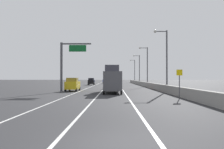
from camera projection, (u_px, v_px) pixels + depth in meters
The scene contains 17 objects.
ground_plane at pixel (114, 85), 71.68m from camera, with size 320.00×320.00×0.00m, color #2D2D30.
lane_stripe_left at pixel (93, 86), 62.73m from camera, with size 0.16×130.00×0.00m, color silver.
lane_stripe_center at pixel (107, 86), 62.70m from camera, with size 0.16×130.00×0.00m, color silver.
lane_stripe_right at pixel (120, 86), 62.67m from camera, with size 0.16×130.00×0.00m, color silver.
jersey_barrier_right at pixel (152, 86), 47.63m from camera, with size 0.60×120.00×1.10m, color gray.
overhead_sign_gantry at pixel (66, 61), 35.83m from camera, with size 4.68×0.36×7.50m.
speed_advisory_sign at pixel (179, 82), 24.28m from camera, with size 0.60×0.11×3.00m.
lamp_post_right_second at pixel (165, 56), 36.75m from camera, with size 2.14×0.44×9.58m.
lamp_post_right_third at pixel (146, 64), 57.28m from camera, with size 2.14×0.44×9.58m.
lamp_post_right_fourth at pixel (139, 67), 77.80m from camera, with size 2.14×0.44×9.58m.
lamp_post_right_fifth at pixel (134, 70), 98.32m from camera, with size 2.14×0.44×9.58m.
car_red_0 at pixel (112, 84), 45.74m from camera, with size 2.08×4.81×1.98m.
car_yellow_1 at pixel (73, 84), 38.25m from camera, with size 1.94×4.23×2.14m.
car_black_2 at pixel (91, 81), 70.01m from camera, with size 1.90×4.47×2.05m.
car_blue_3 at pixel (105, 81), 92.39m from camera, with size 1.99×4.42×2.01m.
car_white_4 at pixel (112, 81), 91.52m from camera, with size 1.92×4.69×1.92m.
box_truck at pixel (112, 80), 34.24m from camera, with size 2.66×9.29×4.08m.
Camera 1 is at (-0.02, -7.72, 2.18)m, focal length 38.02 mm.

